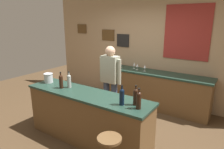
{
  "coord_description": "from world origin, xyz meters",
  "views": [
    {
      "loc": [
        2.16,
        -2.83,
        2.14
      ],
      "look_at": [
        -0.04,
        0.45,
        1.05
      ],
      "focal_mm": 32.12,
      "sensor_mm": 36.0,
      "label": 1
    }
  ],
  "objects": [
    {
      "name": "ice_bucket",
      "position": [
        -1.02,
        -0.36,
        1.02
      ],
      "size": [
        0.19,
        0.19,
        0.19
      ],
      "color": "#B7BABF",
      "rests_on": "bar_counter"
    },
    {
      "name": "wine_bottle_e",
      "position": [
        1.03,
        -0.47,
        1.06
      ],
      "size": [
        0.07,
        0.07,
        0.31
      ],
      "color": "black",
      "rests_on": "bar_counter"
    },
    {
      "name": "wine_bottle_d",
      "position": [
        0.93,
        -0.37,
        1.06
      ],
      "size": [
        0.07,
        0.07,
        0.31
      ],
      "color": "black",
      "rests_on": "bar_counter"
    },
    {
      "name": "bartender",
      "position": [
        -0.12,
        0.51,
        0.94
      ],
      "size": [
        0.52,
        0.21,
        1.62
      ],
      "color": "#384766",
      "rests_on": "ground_plane"
    },
    {
      "name": "wine_bottle_c",
      "position": [
        0.76,
        -0.48,
        1.06
      ],
      "size": [
        0.07,
        0.07,
        0.31
      ],
      "color": "black",
      "rests_on": "bar_counter"
    },
    {
      "name": "wine_bottle_b",
      "position": [
        -0.45,
        -0.35,
        1.06
      ],
      "size": [
        0.07,
        0.07,
        0.31
      ],
      "color": "#999E99",
      "rests_on": "bar_counter"
    },
    {
      "name": "side_counter",
      "position": [
        0.4,
        1.65,
        0.45
      ],
      "size": [
        2.71,
        0.56,
        0.9
      ],
      "color": "brown",
      "rests_on": "ground_plane"
    },
    {
      "name": "wine_glass_c",
      "position": [
        0.16,
        1.62,
        1.01
      ],
      "size": [
        0.07,
        0.07,
        0.16
      ],
      "color": "silver",
      "rests_on": "side_counter"
    },
    {
      "name": "wine_glass_b",
      "position": [
        -0.06,
        1.64,
        1.01
      ],
      "size": [
        0.07,
        0.07,
        0.16
      ],
      "color": "silver",
      "rests_on": "side_counter"
    },
    {
      "name": "bar_counter",
      "position": [
        0.0,
        -0.4,
        0.46
      ],
      "size": [
        2.4,
        0.6,
        0.92
      ],
      "color": "brown",
      "rests_on": "ground_plane"
    },
    {
      "name": "wine_glass_a",
      "position": [
        -0.19,
        1.72,
        1.01
      ],
      "size": [
        0.07,
        0.07,
        0.16
      ],
      "color": "silver",
      "rests_on": "side_counter"
    },
    {
      "name": "back_wall",
      "position": [
        0.01,
        2.03,
        1.41
      ],
      "size": [
        6.0,
        0.09,
        2.8
      ],
      "color": "tan",
      "rests_on": "ground_plane"
    },
    {
      "name": "ground_plane",
      "position": [
        0.0,
        0.0,
        0.0
      ],
      "size": [
        10.0,
        10.0,
        0.0
      ],
      "primitive_type": "plane",
      "color": "#4C3823"
    },
    {
      "name": "wine_bottle_a",
      "position": [
        -0.55,
        -0.46,
        1.06
      ],
      "size": [
        0.07,
        0.07,
        0.31
      ],
      "color": "black",
      "rests_on": "bar_counter"
    }
  ]
}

